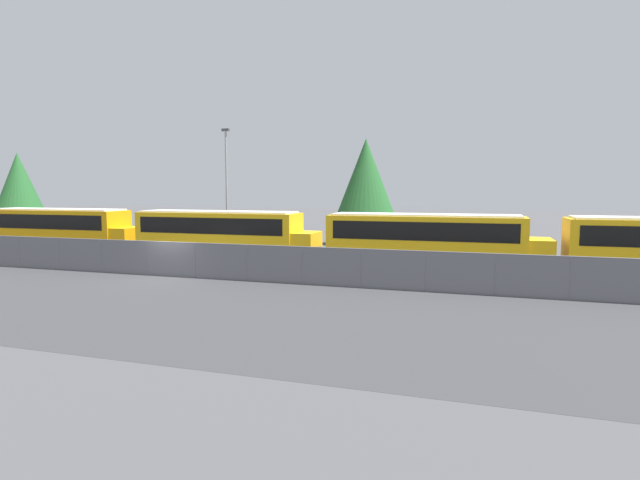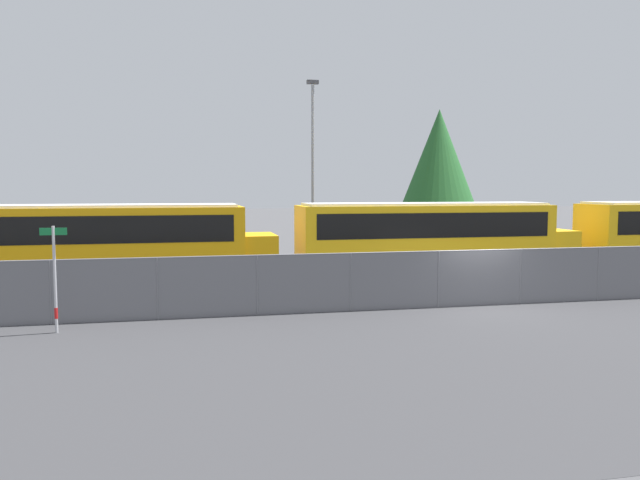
{
  "view_description": "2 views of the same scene",
  "coord_description": "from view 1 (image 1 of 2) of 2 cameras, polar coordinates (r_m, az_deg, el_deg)",
  "views": [
    {
      "loc": [
        15.71,
        -23.02,
        4.66
      ],
      "look_at": [
        7.12,
        4.32,
        1.8
      ],
      "focal_mm": 28.0,
      "sensor_mm": 36.0,
      "label": 1
    },
    {
      "loc": [
        -9.74,
        -19.18,
        3.98
      ],
      "look_at": [
        -4.53,
        4.54,
        1.94
      ],
      "focal_mm": 35.0,
      "sensor_mm": 36.0,
      "label": 2
    }
  ],
  "objects": [
    {
      "name": "ground_plane",
      "position": [
        28.26,
        -16.66,
        -4.03
      ],
      "size": [
        200.0,
        200.0,
        0.0
      ],
      "primitive_type": "plane",
      "color": "#424244"
    },
    {
      "name": "fence",
      "position": [
        28.11,
        -16.72,
        -2.08
      ],
      "size": [
        75.39,
        0.07,
        1.91
      ],
      "color": "#9EA0A5",
      "rests_on": "ground_plane"
    },
    {
      "name": "school_bus_1",
      "position": [
        40.04,
        -27.48,
        1.24
      ],
      "size": [
        11.99,
        2.55,
        3.36
      ],
      "color": "orange",
      "rests_on": "ground_plane"
    },
    {
      "name": "tree_0",
      "position": [
        43.07,
        5.26,
        7.07
      ],
      "size": [
        5.13,
        5.13,
        9.05
      ],
      "color": "#51381E",
      "rests_on": "ground_plane"
    },
    {
      "name": "tree_1",
      "position": [
        62.81,
        -31.21,
        5.78
      ],
      "size": [
        4.62,
        4.62,
        8.66
      ],
      "color": "#51381E",
      "rests_on": "ground_plane"
    },
    {
      "name": "school_bus_2",
      "position": [
        32.2,
        -11.14,
        0.84
      ],
      "size": [
        11.99,
        2.55,
        3.36
      ],
      "color": "yellow",
      "rests_on": "ground_plane"
    },
    {
      "name": "light_pole",
      "position": [
        40.2,
        -10.63,
        6.26
      ],
      "size": [
        0.6,
        0.24,
        9.45
      ],
      "color": "gray",
      "rests_on": "ground_plane"
    },
    {
      "name": "road_strip",
      "position": [
        23.63,
        -24.88,
        -6.2
      ],
      "size": [
        109.32,
        12.0,
        0.01
      ],
      "color": "#333335",
      "rests_on": "ground_plane"
    },
    {
      "name": "school_bus_3",
      "position": [
        28.15,
        12.31,
        0.13
      ],
      "size": [
        11.99,
        2.55,
        3.36
      ],
      "color": "yellow",
      "rests_on": "ground_plane"
    }
  ]
}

